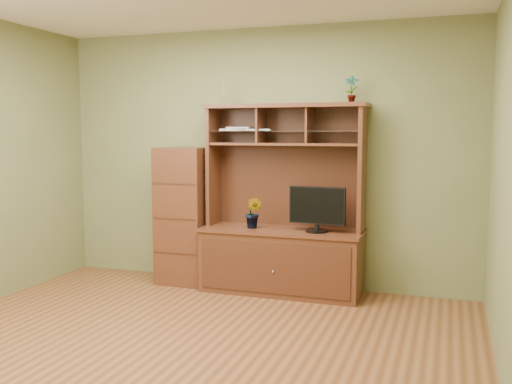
% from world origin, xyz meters
% --- Properties ---
extents(room, '(4.54, 4.04, 2.74)m').
position_xyz_m(room, '(0.00, 0.00, 1.35)').
color(room, brown).
rests_on(room, ground).
extents(media_hutch, '(1.66, 0.61, 1.90)m').
position_xyz_m(media_hutch, '(0.31, 1.73, 0.52)').
color(media_hutch, '#492315').
rests_on(media_hutch, room).
extents(monitor, '(0.56, 0.22, 0.44)m').
position_xyz_m(monitor, '(0.69, 1.64, 0.88)').
color(monitor, black).
rests_on(monitor, media_hutch).
extents(orchid_plant, '(0.20, 0.17, 0.32)m').
position_xyz_m(orchid_plant, '(0.03, 1.65, 0.81)').
color(orchid_plant, '#31501B').
rests_on(orchid_plant, media_hutch).
extents(top_plant, '(0.14, 0.09, 0.26)m').
position_xyz_m(top_plant, '(0.97, 1.80, 2.03)').
color(top_plant, '#2E6A25').
rests_on(top_plant, media_hutch).
extents(reed_diffuser, '(0.05, 0.05, 0.26)m').
position_xyz_m(reed_diffuser, '(-0.35, 1.81, 2.00)').
color(reed_diffuser, silver).
rests_on(reed_diffuser, media_hutch).
extents(magazines, '(0.57, 0.25, 0.04)m').
position_xyz_m(magazines, '(-0.13, 1.81, 1.65)').
color(magazines, '#B0B0B5').
rests_on(magazines, media_hutch).
extents(side_cabinet, '(0.52, 0.47, 1.46)m').
position_xyz_m(side_cabinet, '(-0.79, 1.75, 0.73)').
color(side_cabinet, '#492315').
rests_on(side_cabinet, room).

